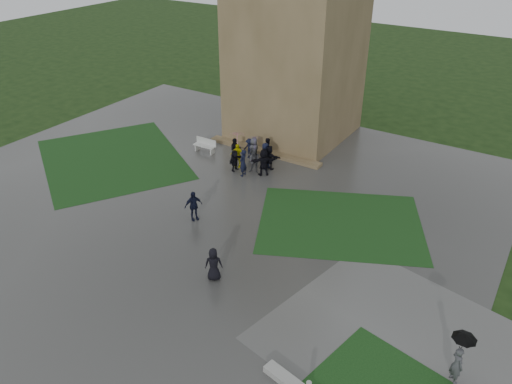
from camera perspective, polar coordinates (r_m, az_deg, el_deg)
The scene contains 11 objects.
ground at distance 28.83m, azimuth -10.22°, elevation -3.19°, with size 120.00×120.00×0.00m, color black.
plaza at distance 30.07m, azimuth -7.72°, elevation -1.45°, with size 34.00×34.00×0.02m, color #373735.
lawn_inset_left at distance 36.71m, azimuth -16.08°, elevation 3.66°, with size 11.00×9.00×0.01m, color #123412.
lawn_inset_right at distance 28.48m, azimuth 9.61°, elevation -3.51°, with size 9.00×7.00×0.01m, color #123412.
tower at distance 37.16m, azimuth 4.79°, elevation 19.64°, with size 8.00×8.00×18.00m, color brown.
tower_plinth at distance 36.17m, azimuth 0.90°, elevation 4.67°, with size 9.00×0.80×0.22m, color brown.
bench at distance 36.34m, azimuth -5.84°, elevation 5.33°, with size 1.71×0.57×0.99m.
visitor_cluster at distance 33.56m, azimuth -0.31°, elevation 4.33°, with size 4.12×3.74×2.59m.
pedestrian_mid at distance 28.18m, azimuth -7.16°, elevation -1.57°, with size 1.05×0.59×1.78m, color black.
pedestrian_near at distance 23.75m, azimuth -4.86°, elevation -8.23°, with size 0.83×0.57×1.71m, color black.
pedestrian_path at distance 20.25m, azimuth 22.35°, elevation -16.50°, with size 0.84×0.84×2.39m.
Camera 1 is at (17.07, -17.38, 15.43)m, focal length 35.00 mm.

